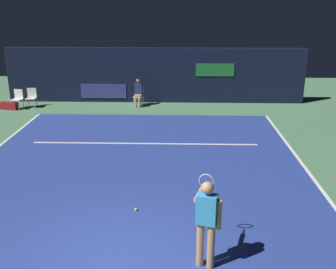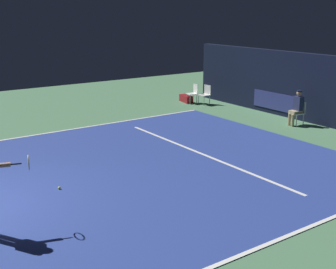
{
  "view_description": "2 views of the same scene",
  "coord_description": "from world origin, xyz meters",
  "px_view_note": "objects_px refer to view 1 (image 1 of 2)",
  "views": [
    {
      "loc": [
        1.18,
        -6.16,
        4.67
      ],
      "look_at": [
        0.85,
        4.96,
        0.87
      ],
      "focal_mm": 41.81,
      "sensor_mm": 36.0,
      "label": 1
    },
    {
      "loc": [
        9.99,
        -1.73,
        4.2
      ],
      "look_at": [
        -0.04,
        5.26,
        0.8
      ],
      "focal_mm": 48.25,
      "sensor_mm": 36.0,
      "label": 2
    }
  ],
  "objects_px": {
    "line_judge_on_chair": "(138,92)",
    "courtside_chair_far": "(31,97)",
    "tennis_ball": "(136,209)",
    "equipment_bag": "(9,106)",
    "tennis_player": "(207,219)",
    "courtside_chair_near": "(17,98)"
  },
  "relations": [
    {
      "from": "line_judge_on_chair",
      "to": "courtside_chair_far",
      "type": "height_order",
      "value": "line_judge_on_chair"
    },
    {
      "from": "line_judge_on_chair",
      "to": "tennis_ball",
      "type": "xyz_separation_m",
      "value": [
        0.91,
        -9.68,
        -0.64
      ]
    },
    {
      "from": "courtside_chair_far",
      "to": "tennis_ball",
      "type": "distance_m",
      "value": 11.02
    },
    {
      "from": "line_judge_on_chair",
      "to": "equipment_bag",
      "type": "xyz_separation_m",
      "value": [
        -5.84,
        -0.74,
        -0.53
      ]
    },
    {
      "from": "tennis_player",
      "to": "equipment_bag",
      "type": "distance_m",
      "value": 13.68
    },
    {
      "from": "courtside_chair_far",
      "to": "equipment_bag",
      "type": "distance_m",
      "value": 1.06
    },
    {
      "from": "courtside_chair_far",
      "to": "equipment_bag",
      "type": "xyz_separation_m",
      "value": [
        -0.92,
        -0.4,
        -0.34
      ]
    },
    {
      "from": "tennis_player",
      "to": "courtside_chair_near",
      "type": "xyz_separation_m",
      "value": [
        -7.86,
        10.99,
        -0.49
      ]
    },
    {
      "from": "tennis_player",
      "to": "line_judge_on_chair",
      "type": "xyz_separation_m",
      "value": [
        -2.41,
        11.62,
        -0.3
      ]
    },
    {
      "from": "tennis_player",
      "to": "courtside_chair_far",
      "type": "relative_size",
      "value": 1.97
    },
    {
      "from": "courtside_chair_far",
      "to": "tennis_player",
      "type": "bearing_deg",
      "value": -56.98
    },
    {
      "from": "line_judge_on_chair",
      "to": "tennis_ball",
      "type": "distance_m",
      "value": 9.75
    },
    {
      "from": "courtside_chair_near",
      "to": "tennis_player",
      "type": "bearing_deg",
      "value": -54.42
    },
    {
      "from": "courtside_chair_far",
      "to": "tennis_ball",
      "type": "relative_size",
      "value": 12.94
    },
    {
      "from": "courtside_chair_far",
      "to": "courtside_chair_near",
      "type": "bearing_deg",
      "value": -151.5
    },
    {
      "from": "tennis_player",
      "to": "tennis_ball",
      "type": "relative_size",
      "value": 25.44
    },
    {
      "from": "line_judge_on_chair",
      "to": "courtside_chair_near",
      "type": "bearing_deg",
      "value": -173.38
    },
    {
      "from": "line_judge_on_chair",
      "to": "courtside_chair_near",
      "type": "relative_size",
      "value": 1.5
    },
    {
      "from": "tennis_player",
      "to": "line_judge_on_chair",
      "type": "distance_m",
      "value": 11.87
    },
    {
      "from": "tennis_ball",
      "to": "tennis_player",
      "type": "bearing_deg",
      "value": -52.23
    },
    {
      "from": "equipment_bag",
      "to": "courtside_chair_near",
      "type": "bearing_deg",
      "value": 26.34
    },
    {
      "from": "courtside_chair_near",
      "to": "courtside_chair_far",
      "type": "relative_size",
      "value": 1.0
    }
  ]
}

